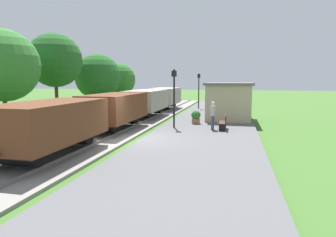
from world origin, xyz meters
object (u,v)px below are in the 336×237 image
Objects in this scene: bench_near_hut at (224,122)px; tree_trackside_mid at (2,65)px; station_hut at (229,100)px; tree_field_left at (98,77)px; tree_trackside_far at (55,60)px; tree_field_distant at (119,80)px; lamp_post_far at (199,84)px; freight_train at (133,105)px; person_waiting at (213,114)px; potted_planter at (196,117)px; lamp_post_near at (174,87)px.

tree_trackside_mid is (-14.22, -1.45, 3.46)m from bench_near_hut.
tree_field_left is (-12.92, 3.64, 1.87)m from station_hut.
tree_field_distant is at bearing 83.61° from tree_trackside_far.
lamp_post_far is 18.02m from tree_trackside_mid.
freight_train reaches higher than person_waiting.
tree_field_distant reaches higher than freight_train.
tree_field_left is (-6.12, 6.91, 2.13)m from freight_train.
person_waiting is (5.99, -2.56, -0.21)m from freight_train.
lamp_post_far is at bearing 51.81° from tree_trackside_mid.
lamp_post_far is 0.71× the size of tree_field_distant.
tree_field_left is (-9.67, -3.39, 0.73)m from lamp_post_far.
potted_planter is 0.18× the size of tree_field_distant.
station_hut is 1.57× the size of lamp_post_far.
tree_trackside_far reaches higher than freight_train.
bench_near_hut is 14.70m from tree_trackside_mid.
tree_field_distant is at bearing 123.69° from lamp_post_near.
lamp_post_near is 0.71× the size of tree_field_distant.
lamp_post_near is at bearing -120.35° from station_hut.
lamp_post_far reaches higher than station_hut.
tree_trackside_mid reaches higher than tree_field_left.
lamp_post_far is 0.53× the size of tree_trackside_far.
lamp_post_far is at bearing 39.37° from tree_trackside_far.
freight_train is 9.47m from tree_field_left.
station_hut is 3.39× the size of person_waiting.
tree_field_left is at bearing 164.26° from station_hut.
freight_train is at bearing -16.28° from person_waiting.
potted_planter is at bearing -49.23° from tree_field_distant.
freight_train is 7.03× the size of lamp_post_far.
lamp_post_far is at bearing 90.00° from lamp_post_near.
tree_field_distant is (-12.83, 8.81, 1.60)m from station_hut.
tree_trackside_far reaches higher than person_waiting.
tree_field_left is (-12.11, 9.47, 2.34)m from person_waiting.
freight_train is at bearing -154.35° from station_hut.
bench_near_hut is 0.88× the size of person_waiting.
station_hut is at bearing 88.53° from bench_near_hut.
tree_field_left is at bearing 131.54° from freight_train.
lamp_post_far is 9.75m from tree_field_distant.
tree_trackside_far is 1.36× the size of tree_field_distant.
tree_trackside_mid is at bearing -93.74° from tree_trackside_far.
tree_field_distant reaches higher than bench_near_hut.
station_hut reaches higher than bench_near_hut.
freight_train is 15.20× the size of person_waiting.
freight_train is 4.48× the size of station_hut.
station_hut is 13.55m from tree_field_left.
lamp_post_far is at bearing 96.10° from potted_planter.
lamp_post_far is (3.55, 10.29, 1.41)m from freight_train.
tree_field_distant is (-12.68, 14.45, 2.53)m from bench_near_hut.
bench_near_hut is 16.04m from tree_field_left.
potted_planter is 10.90m from lamp_post_far.
freight_train is at bearing 175.72° from potted_planter.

